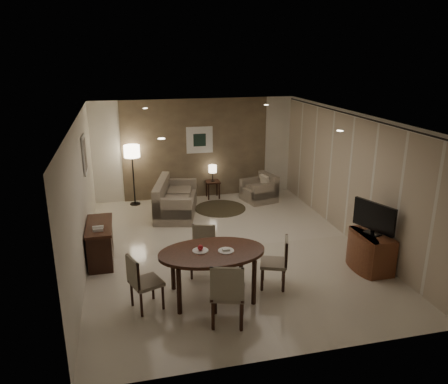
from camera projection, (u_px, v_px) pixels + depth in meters
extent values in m
cube|color=beige|center=(226.00, 248.00, 9.04)|extent=(5.50, 7.00, 0.00)
cube|color=white|center=(226.00, 117.00, 8.22)|extent=(5.50, 7.00, 0.00)
cube|color=#7B684C|center=(196.00, 149.00, 11.87)|extent=(5.50, 0.00, 2.70)
cube|color=white|center=(81.00, 196.00, 8.02)|extent=(0.00, 7.00, 2.70)
cube|color=white|center=(352.00, 177.00, 9.24)|extent=(0.00, 7.00, 2.70)
cube|color=#7B684C|center=(196.00, 149.00, 11.86)|extent=(3.96, 0.03, 2.70)
cylinder|color=black|center=(355.00, 116.00, 8.83)|extent=(0.03, 6.80, 0.03)
cube|color=silver|center=(200.00, 140.00, 11.78)|extent=(0.72, 0.03, 0.72)
cube|color=black|center=(200.00, 140.00, 11.76)|extent=(0.34, 0.01, 0.34)
cube|color=silver|center=(84.00, 155.00, 8.99)|extent=(0.03, 0.60, 0.80)
cube|color=gray|center=(85.00, 155.00, 8.99)|extent=(0.01, 0.46, 0.64)
cylinder|color=white|center=(161.00, 139.00, 6.24)|extent=(0.10, 0.10, 0.01)
cylinder|color=white|center=(340.00, 131.00, 6.86)|extent=(0.10, 0.10, 0.01)
cylinder|color=white|center=(145.00, 108.00, 9.58)|extent=(0.10, 0.10, 0.01)
cylinder|color=white|center=(266.00, 105.00, 10.20)|extent=(0.10, 0.10, 0.01)
cylinder|color=white|center=(200.00, 251.00, 7.01)|extent=(0.26, 0.26, 0.02)
cylinder|color=white|center=(226.00, 251.00, 7.01)|extent=(0.26, 0.26, 0.02)
sphere|color=#B0141C|center=(200.00, 248.00, 7.00)|extent=(0.09, 0.09, 0.09)
cube|color=white|center=(226.00, 249.00, 7.00)|extent=(0.12, 0.08, 0.03)
cylinder|color=#453926|center=(220.00, 208.00, 11.30)|extent=(1.31, 1.31, 0.01)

